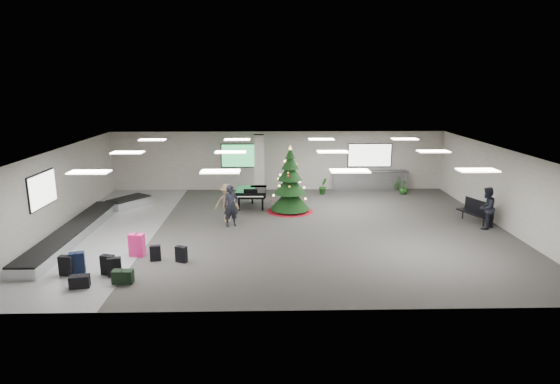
{
  "coord_description": "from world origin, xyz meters",
  "views": [
    {
      "loc": [
        -0.51,
        -18.16,
        5.86
      ],
      "look_at": [
        -0.04,
        1.0,
        1.28
      ],
      "focal_mm": 30.0,
      "sensor_mm": 36.0,
      "label": 1
    }
  ],
  "objects_px": {
    "potted_plant_left": "(323,186)",
    "potted_plant_right": "(404,187)",
    "pink_suitcase": "(137,245)",
    "grand_piano": "(251,192)",
    "bench": "(476,210)",
    "service_counter": "(370,181)",
    "traveler_b": "(227,203)",
    "baggage_carousel": "(86,225)",
    "traveler_a": "(231,206)",
    "christmas_tree": "(290,189)",
    "traveler_bench": "(486,208)"
  },
  "relations": [
    {
      "from": "christmas_tree",
      "to": "potted_plant_right",
      "type": "height_order",
      "value": "christmas_tree"
    },
    {
      "from": "service_counter",
      "to": "bench",
      "type": "height_order",
      "value": "service_counter"
    },
    {
      "from": "traveler_a",
      "to": "traveler_b",
      "type": "relative_size",
      "value": 1.06
    },
    {
      "from": "traveler_a",
      "to": "traveler_bench",
      "type": "xyz_separation_m",
      "value": [
        10.32,
        -0.59,
        -0.0
      ]
    },
    {
      "from": "traveler_b",
      "to": "pink_suitcase",
      "type": "bearing_deg",
      "value": -127.15
    },
    {
      "from": "bench",
      "to": "traveler_a",
      "type": "distance_m",
      "value": 10.31
    },
    {
      "from": "bench",
      "to": "potted_plant_right",
      "type": "relative_size",
      "value": 2.04
    },
    {
      "from": "traveler_a",
      "to": "potted_plant_right",
      "type": "xyz_separation_m",
      "value": [
        8.69,
        5.37,
        -0.47
      ]
    },
    {
      "from": "pink_suitcase",
      "to": "traveler_b",
      "type": "distance_m",
      "value": 4.86
    },
    {
      "from": "grand_piano",
      "to": "service_counter",
      "type": "bearing_deg",
      "value": 28.96
    },
    {
      "from": "potted_plant_left",
      "to": "traveler_b",
      "type": "bearing_deg",
      "value": -134.03
    },
    {
      "from": "pink_suitcase",
      "to": "bench",
      "type": "height_order",
      "value": "bench"
    },
    {
      "from": "traveler_bench",
      "to": "potted_plant_right",
      "type": "xyz_separation_m",
      "value": [
        -1.63,
        5.96,
        -0.47
      ]
    },
    {
      "from": "potted_plant_right",
      "to": "grand_piano",
      "type": "bearing_deg",
      "value": -162.9
    },
    {
      "from": "christmas_tree",
      "to": "traveler_b",
      "type": "xyz_separation_m",
      "value": [
        -2.75,
        -1.53,
        -0.24
      ]
    },
    {
      "from": "baggage_carousel",
      "to": "potted_plant_right",
      "type": "xyz_separation_m",
      "value": [
        14.46,
        5.82,
        0.18
      ]
    },
    {
      "from": "service_counter",
      "to": "traveler_b",
      "type": "bearing_deg",
      "value": -142.45
    },
    {
      "from": "baggage_carousel",
      "to": "potted_plant_right",
      "type": "relative_size",
      "value": 12.47
    },
    {
      "from": "traveler_b",
      "to": "baggage_carousel",
      "type": "bearing_deg",
      "value": -171.43
    },
    {
      "from": "baggage_carousel",
      "to": "christmas_tree",
      "type": "height_order",
      "value": "christmas_tree"
    },
    {
      "from": "baggage_carousel",
      "to": "bench",
      "type": "xyz_separation_m",
      "value": [
        16.07,
        0.71,
        0.33
      ]
    },
    {
      "from": "potted_plant_left",
      "to": "potted_plant_right",
      "type": "relative_size",
      "value": 1.11
    },
    {
      "from": "bench",
      "to": "potted_plant_right",
      "type": "xyz_separation_m",
      "value": [
        -1.61,
        5.12,
        -0.15
      ]
    },
    {
      "from": "service_counter",
      "to": "christmas_tree",
      "type": "relative_size",
      "value": 1.32
    },
    {
      "from": "pink_suitcase",
      "to": "grand_piano",
      "type": "distance_m",
      "value": 7.27
    },
    {
      "from": "christmas_tree",
      "to": "grand_piano",
      "type": "height_order",
      "value": "christmas_tree"
    },
    {
      "from": "christmas_tree",
      "to": "traveler_bench",
      "type": "distance_m",
      "value": 8.28
    },
    {
      "from": "service_counter",
      "to": "traveler_bench",
      "type": "distance_m",
      "value": 7.6
    },
    {
      "from": "baggage_carousel",
      "to": "potted_plant_right",
      "type": "bearing_deg",
      "value": 21.94
    },
    {
      "from": "baggage_carousel",
      "to": "pink_suitcase",
      "type": "height_order",
      "value": "pink_suitcase"
    },
    {
      "from": "grand_piano",
      "to": "traveler_a",
      "type": "distance_m",
      "value": 3.01
    },
    {
      "from": "bench",
      "to": "traveler_b",
      "type": "distance_m",
      "value": 10.54
    },
    {
      "from": "bench",
      "to": "potted_plant_right",
      "type": "distance_m",
      "value": 5.37
    },
    {
      "from": "baggage_carousel",
      "to": "grand_piano",
      "type": "distance_m",
      "value": 7.34
    },
    {
      "from": "christmas_tree",
      "to": "traveler_a",
      "type": "xyz_separation_m",
      "value": [
        -2.52,
        -2.2,
        -0.19
      ]
    },
    {
      "from": "baggage_carousel",
      "to": "traveler_b",
      "type": "relative_size",
      "value": 5.98
    },
    {
      "from": "baggage_carousel",
      "to": "service_counter",
      "type": "distance_m",
      "value": 14.5
    },
    {
      "from": "grand_piano",
      "to": "pink_suitcase",
      "type": "bearing_deg",
      "value": -119.43
    },
    {
      "from": "grand_piano",
      "to": "potted_plant_left",
      "type": "height_order",
      "value": "grand_piano"
    },
    {
      "from": "baggage_carousel",
      "to": "service_counter",
      "type": "relative_size",
      "value": 2.4
    },
    {
      "from": "service_counter",
      "to": "traveler_a",
      "type": "distance_m",
      "value": 9.46
    },
    {
      "from": "christmas_tree",
      "to": "potted_plant_right",
      "type": "xyz_separation_m",
      "value": [
        6.17,
        3.17,
        -0.66
      ]
    },
    {
      "from": "service_counter",
      "to": "traveler_bench",
      "type": "xyz_separation_m",
      "value": [
        3.25,
        -6.86,
        0.31
      ]
    },
    {
      "from": "pink_suitcase",
      "to": "grand_piano",
      "type": "height_order",
      "value": "grand_piano"
    },
    {
      "from": "pink_suitcase",
      "to": "traveler_b",
      "type": "relative_size",
      "value": 0.5
    },
    {
      "from": "bench",
      "to": "traveler_bench",
      "type": "relative_size",
      "value": 0.92
    },
    {
      "from": "pink_suitcase",
      "to": "potted_plant_right",
      "type": "bearing_deg",
      "value": 45.28
    },
    {
      "from": "service_counter",
      "to": "potted_plant_left",
      "type": "height_order",
      "value": "service_counter"
    },
    {
      "from": "grand_piano",
      "to": "traveler_a",
      "type": "bearing_deg",
      "value": -102.89
    },
    {
      "from": "christmas_tree",
      "to": "bench",
      "type": "xyz_separation_m",
      "value": [
        7.78,
        -1.95,
        -0.51
      ]
    }
  ]
}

